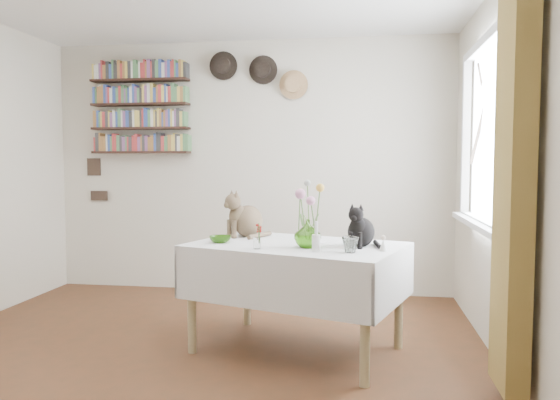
% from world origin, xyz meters
% --- Properties ---
extents(room, '(4.08, 4.58, 2.58)m').
position_xyz_m(room, '(0.00, 0.00, 1.25)').
color(room, brown).
rests_on(room, ground).
extents(window, '(0.12, 1.52, 1.32)m').
position_xyz_m(window, '(1.97, 0.80, 1.40)').
color(window, white).
rests_on(window, room).
extents(curtain, '(0.12, 0.38, 2.10)m').
position_xyz_m(curtain, '(1.90, -0.12, 1.15)').
color(curtain, brown).
rests_on(curtain, room).
extents(dining_table, '(1.60, 1.29, 0.74)m').
position_xyz_m(dining_table, '(0.68, 0.56, 0.56)').
color(dining_table, white).
rests_on(dining_table, room).
extents(tabby_cat, '(0.38, 0.38, 0.36)m').
position_xyz_m(tabby_cat, '(0.27, 0.89, 0.92)').
color(tabby_cat, brown).
rests_on(tabby_cat, dining_table).
extents(black_cat, '(0.26, 0.30, 0.29)m').
position_xyz_m(black_cat, '(1.12, 0.53, 0.89)').
color(black_cat, black).
rests_on(black_cat, dining_table).
extents(flower_vase, '(0.24, 0.24, 0.18)m').
position_xyz_m(flower_vase, '(0.77, 0.41, 0.84)').
color(flower_vase, '#74BE37').
rests_on(flower_vase, dining_table).
extents(green_bowl, '(0.18, 0.18, 0.05)m').
position_xyz_m(green_bowl, '(0.15, 0.54, 0.77)').
color(green_bowl, '#74BE37').
rests_on(green_bowl, dining_table).
extents(drinking_glass, '(0.14, 0.14, 0.10)m').
position_xyz_m(drinking_glass, '(1.05, 0.25, 0.79)').
color(drinking_glass, white).
rests_on(drinking_glass, dining_table).
extents(candlestick, '(0.05, 0.05, 0.19)m').
position_xyz_m(candlestick, '(0.84, 0.26, 0.81)').
color(candlestick, white).
rests_on(candlestick, dining_table).
extents(berry_jar, '(0.05, 0.05, 0.19)m').
position_xyz_m(berry_jar, '(0.45, 0.31, 0.83)').
color(berry_jar, white).
rests_on(berry_jar, dining_table).
extents(porcelain_figurine, '(0.05, 0.05, 0.10)m').
position_xyz_m(porcelain_figurine, '(1.25, 0.34, 0.79)').
color(porcelain_figurine, white).
rests_on(porcelain_figurine, dining_table).
extents(flower_bouquet, '(0.17, 0.12, 0.39)m').
position_xyz_m(flower_bouquet, '(0.77, 0.43, 1.09)').
color(flower_bouquet, '#4C7233').
rests_on(flower_bouquet, flower_vase).
extents(bookshelf_unit, '(1.00, 0.16, 0.91)m').
position_xyz_m(bookshelf_unit, '(-1.10, 2.16, 1.84)').
color(bookshelf_unit, black).
rests_on(bookshelf_unit, room).
extents(wall_hats, '(0.98, 0.09, 0.48)m').
position_xyz_m(wall_hats, '(0.12, 2.19, 2.17)').
color(wall_hats, black).
rests_on(wall_hats, room).
extents(wall_art_plaques, '(0.21, 0.02, 0.44)m').
position_xyz_m(wall_art_plaques, '(-1.63, 2.23, 1.12)').
color(wall_art_plaques, '#38281E').
rests_on(wall_art_plaques, room).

